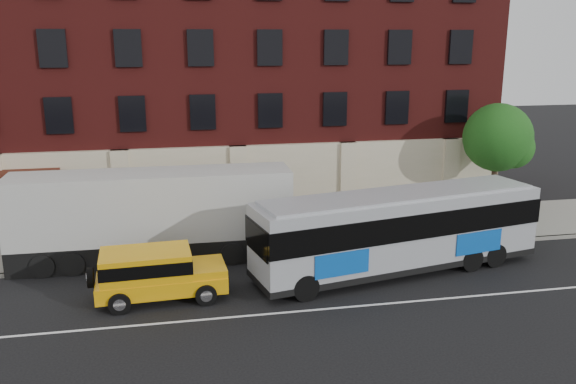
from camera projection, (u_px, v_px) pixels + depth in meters
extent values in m
plane|color=black|center=(278.00, 320.00, 21.17)|extent=(120.00, 120.00, 0.00)
cube|color=gray|center=(246.00, 237.00, 29.70)|extent=(60.00, 6.00, 0.15)
cube|color=gray|center=(254.00, 258.00, 26.85)|extent=(60.00, 0.25, 0.15)
cube|color=white|center=(275.00, 313.00, 21.65)|extent=(60.00, 0.12, 0.01)
cube|color=maroon|center=(227.00, 72.00, 35.40)|extent=(30.00, 10.00, 15.00)
cube|color=beige|center=(238.00, 183.00, 31.89)|extent=(30.00, 0.35, 4.00)
cube|color=#48180C|center=(12.00, 175.00, 28.76)|extent=(4.20, 2.20, 0.30)
cube|color=beige|center=(122.00, 189.00, 30.68)|extent=(0.90, 0.55, 4.00)
cube|color=beige|center=(239.00, 183.00, 31.79)|extent=(0.90, 0.55, 4.00)
cube|color=beige|center=(347.00, 178.00, 32.91)|extent=(0.90, 0.55, 4.00)
cube|color=beige|center=(449.00, 174.00, 34.02)|extent=(0.90, 0.55, 4.00)
cube|color=black|center=(59.00, 115.00, 29.37)|extent=(1.30, 0.20, 1.80)
cube|color=black|center=(132.00, 114.00, 30.02)|extent=(1.30, 0.20, 1.80)
cube|color=black|center=(203.00, 112.00, 30.67)|extent=(1.30, 0.20, 1.80)
cube|color=black|center=(270.00, 111.00, 31.32)|extent=(1.30, 0.20, 1.80)
cube|color=black|center=(335.00, 109.00, 31.98)|extent=(1.30, 0.20, 1.80)
cube|color=black|center=(397.00, 108.00, 32.63)|extent=(1.30, 0.20, 1.80)
cube|color=black|center=(456.00, 106.00, 33.28)|extent=(1.30, 0.20, 1.80)
cube|color=black|center=(53.00, 48.00, 28.57)|extent=(1.30, 0.20, 1.80)
cube|color=black|center=(128.00, 48.00, 29.22)|extent=(1.30, 0.20, 1.80)
cube|color=black|center=(200.00, 48.00, 29.87)|extent=(1.30, 0.20, 1.80)
cube|color=black|center=(270.00, 48.00, 30.52)|extent=(1.30, 0.20, 1.80)
cube|color=black|center=(336.00, 47.00, 31.17)|extent=(1.30, 0.20, 1.80)
cube|color=black|center=(400.00, 47.00, 31.82)|extent=(1.30, 0.20, 1.80)
cube|color=black|center=(461.00, 47.00, 32.47)|extent=(1.30, 0.20, 1.80)
cube|color=black|center=(30.00, 200.00, 29.97)|extent=(2.60, 0.15, 2.80)
cube|color=black|center=(152.00, 195.00, 31.09)|extent=(2.60, 0.15, 2.80)
cube|color=black|center=(267.00, 189.00, 32.20)|extent=(2.60, 0.15, 2.80)
cube|color=black|center=(373.00, 184.00, 33.32)|extent=(2.60, 0.15, 2.80)
cylinder|color=slate|center=(53.00, 244.00, 25.17)|extent=(0.07, 0.07, 2.50)
cube|color=white|center=(50.00, 227.00, 24.82)|extent=(0.30, 0.03, 0.40)
cube|color=white|center=(51.00, 238.00, 24.95)|extent=(0.30, 0.03, 0.35)
cylinder|color=#39271C|center=(493.00, 191.00, 32.29)|extent=(0.32, 0.32, 3.00)
sphere|color=#184B15|center=(498.00, 137.00, 31.56)|extent=(3.60, 3.60, 3.60)
sphere|color=#184B15|center=(513.00, 148.00, 31.44)|extent=(2.20, 2.20, 2.20)
sphere|color=#184B15|center=(483.00, 144.00, 31.93)|extent=(2.00, 2.00, 2.00)
cube|color=#A4A7AD|center=(399.00, 230.00, 25.10)|extent=(12.81, 5.07, 2.98)
cube|color=black|center=(397.00, 261.00, 25.45)|extent=(12.87, 5.14, 0.26)
cube|color=#A4A7AD|center=(400.00, 194.00, 24.72)|extent=(12.13, 4.64, 0.13)
cube|color=black|center=(399.00, 218.00, 24.98)|extent=(12.91, 5.17, 1.05)
cube|color=#0C51B9|center=(342.00, 264.00, 22.80)|extent=(2.26, 0.50, 0.94)
cube|color=#0C51B9|center=(440.00, 224.00, 27.60)|extent=(2.26, 0.50, 0.94)
cylinder|color=black|center=(305.00, 288.00, 22.59)|extent=(1.09, 0.52, 1.05)
cylinder|color=black|center=(282.00, 266.00, 24.70)|extent=(1.09, 0.52, 1.05)
cylinder|color=black|center=(471.00, 259.00, 25.47)|extent=(1.09, 0.52, 1.05)
cylinder|color=black|center=(437.00, 242.00, 27.58)|extent=(1.09, 0.52, 1.05)
cylinder|color=black|center=(495.00, 255.00, 25.94)|extent=(1.09, 0.52, 1.05)
cylinder|color=black|center=(460.00, 239.00, 28.05)|extent=(1.09, 0.52, 1.05)
cube|color=#FFB00D|center=(162.00, 282.00, 22.75)|extent=(4.90, 2.24, 0.60)
cube|color=#FFB00D|center=(146.00, 264.00, 22.42)|extent=(3.40, 2.13, 1.00)
cube|color=black|center=(146.00, 263.00, 22.41)|extent=(3.44, 2.17, 0.50)
cube|color=#FFB00D|center=(205.00, 267.00, 23.02)|extent=(1.60, 1.98, 0.30)
cube|color=black|center=(225.00, 275.00, 23.30)|extent=(0.14, 1.60, 0.55)
cylinder|color=black|center=(91.00, 278.00, 22.04)|extent=(0.26, 0.77, 0.76)
cylinder|color=black|center=(206.00, 295.00, 22.25)|extent=(0.81, 0.32, 0.80)
cylinder|color=silver|center=(206.00, 295.00, 22.25)|extent=(0.46, 0.32, 0.44)
cylinder|color=black|center=(201.00, 275.00, 24.10)|extent=(0.81, 0.32, 0.80)
cylinder|color=silver|center=(201.00, 275.00, 24.10)|extent=(0.46, 0.32, 0.44)
cylinder|color=black|center=(119.00, 304.00, 21.53)|extent=(0.81, 0.32, 0.80)
cylinder|color=silver|center=(119.00, 304.00, 21.53)|extent=(0.46, 0.32, 0.44)
cylinder|color=black|center=(121.00, 282.00, 23.37)|extent=(0.81, 0.32, 0.80)
cylinder|color=silver|center=(121.00, 282.00, 23.37)|extent=(0.46, 0.32, 0.44)
cube|color=black|center=(155.00, 248.00, 26.69)|extent=(12.10, 2.52, 1.11)
cube|color=silver|center=(152.00, 205.00, 26.18)|extent=(12.10, 2.56, 2.92)
cylinder|color=black|center=(42.00, 266.00, 24.79)|extent=(1.01, 0.29, 1.01)
cylinder|color=black|center=(53.00, 247.00, 26.99)|extent=(1.01, 0.29, 1.01)
cylinder|color=black|center=(73.00, 264.00, 25.01)|extent=(1.01, 0.29, 1.01)
cylinder|color=black|center=(81.00, 245.00, 27.21)|extent=(1.01, 0.29, 1.01)
cylinder|color=black|center=(232.00, 254.00, 26.19)|extent=(1.01, 0.29, 1.01)
cylinder|color=black|center=(227.00, 237.00, 28.39)|extent=(1.01, 0.29, 1.01)
cylinder|color=black|center=(259.00, 252.00, 26.40)|extent=(1.01, 0.29, 1.01)
cylinder|color=black|center=(253.00, 235.00, 28.61)|extent=(1.01, 0.29, 1.01)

